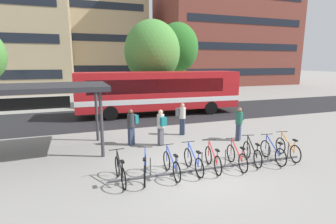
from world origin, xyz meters
TOP-DOWN VIEW (x-y plane):
  - ground at (0.00, 0.00)m, footprint 200.00×200.00m
  - bus_lane_asphalt at (0.00, 10.50)m, footprint 80.00×7.20m
  - city_bus at (1.78, 10.50)m, footprint 12.13×3.15m
  - bike_rack at (0.65, 0.13)m, footprint 7.68×0.30m
  - parked_bicycle_black_0 at (-2.78, 0.15)m, footprint 0.52×1.72m
  - parked_bicycle_blue_1 at (-1.96, 0.09)m, footprint 0.63×1.68m
  - parked_bicycle_blue_2 at (-1.03, 0.09)m, footprint 0.52×1.72m
  - parked_bicycle_blue_3 at (-0.17, 0.14)m, footprint 0.52×1.72m
  - parked_bicycle_red_4 at (0.60, 0.10)m, footprint 0.52×1.71m
  - parked_bicycle_red_5 at (1.55, 0.01)m, footprint 0.52×1.71m
  - parked_bicycle_black_6 at (2.36, 0.17)m, footprint 0.58×1.69m
  - parked_bicycle_blue_7 at (3.23, 0.03)m, footprint 0.52×1.72m
  - parked_bicycle_orange_8 at (4.08, 0.14)m, footprint 0.53×1.70m
  - transit_shelter at (-6.29, 3.82)m, footprint 7.15×3.36m
  - commuter_teal_pack_0 at (-0.38, 3.35)m, footprint 0.42×0.58m
  - commuter_navy_pack_1 at (3.58, 2.88)m, footprint 0.60×0.57m
  - commuter_teal_pack_2 at (-1.67, 3.91)m, footprint 0.60×0.49m
  - commuter_grey_pack_3 at (1.22, 4.73)m, footprint 0.61×0.54m
  - street_tree_0 at (6.32, 18.85)m, footprint 4.57×4.57m
  - street_tree_1 at (2.30, 14.47)m, footprint 4.89×4.89m
  - building_right_wing at (21.62, 34.75)m, footprint 23.44×13.94m
  - building_centre_block at (-0.25, 41.15)m, footprint 15.07×13.90m

SIDE VIEW (x-z plane):
  - ground at x=0.00m, z-range 0.00..0.00m
  - bus_lane_asphalt at x=0.00m, z-range 0.00..0.01m
  - bike_rack at x=0.65m, z-range -0.26..0.44m
  - parked_bicycle_black_0 at x=-2.78m, z-range -0.11..0.88m
  - parked_bicycle_blue_1 at x=-1.96m, z-range -0.11..0.88m
  - parked_bicycle_blue_2 at x=-1.03m, z-range -0.11..0.88m
  - parked_bicycle_blue_3 at x=-0.17m, z-range -0.11..0.88m
  - parked_bicycle_red_4 at x=0.60m, z-range -0.11..0.88m
  - parked_bicycle_red_5 at x=1.55m, z-range -0.11..0.88m
  - parked_bicycle_black_6 at x=2.36m, z-range -0.11..0.88m
  - parked_bicycle_blue_7 at x=3.23m, z-range -0.11..0.88m
  - parked_bicycle_orange_8 at x=4.08m, z-range -0.11..0.88m
  - commuter_navy_pack_1 at x=3.58m, z-range 0.13..1.81m
  - commuter_teal_pack_0 at x=-0.38m, z-range 0.13..1.85m
  - commuter_teal_pack_2 at x=-1.67m, z-range 0.13..1.86m
  - commuter_grey_pack_3 at x=1.22m, z-range 0.14..1.88m
  - city_bus at x=1.78m, z-range 0.18..3.38m
  - transit_shelter at x=-6.29m, z-range 1.30..4.27m
  - street_tree_1 at x=2.30m, z-range 1.03..8.59m
  - street_tree_0 at x=6.32m, z-range 1.40..9.53m
  - building_centre_block at x=-0.25m, z-range 0.00..14.36m
  - building_right_wing at x=21.62m, z-range 0.00..23.93m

